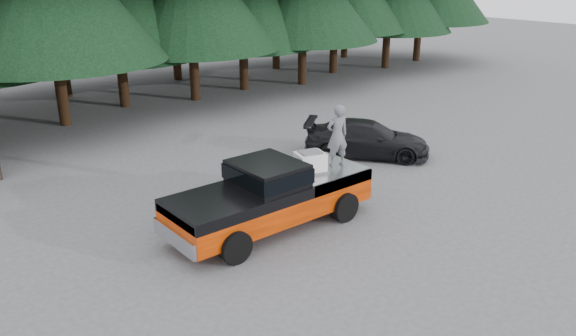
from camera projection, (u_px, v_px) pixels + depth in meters
ground at (289, 230)px, 15.26m from camera, size 120.00×120.00×0.00m
pickup_truck at (271, 205)px, 15.23m from camera, size 6.00×2.04×1.33m
truck_cab at (267, 173)px, 14.84m from camera, size 1.66×1.90×0.59m
air_compressor at (310, 163)px, 15.65m from camera, size 0.93×0.84×0.53m
man_on_bed at (337, 136)px, 15.91m from camera, size 0.75×0.59×1.81m
parked_car at (367, 139)px, 20.92m from camera, size 4.36×4.75×1.33m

